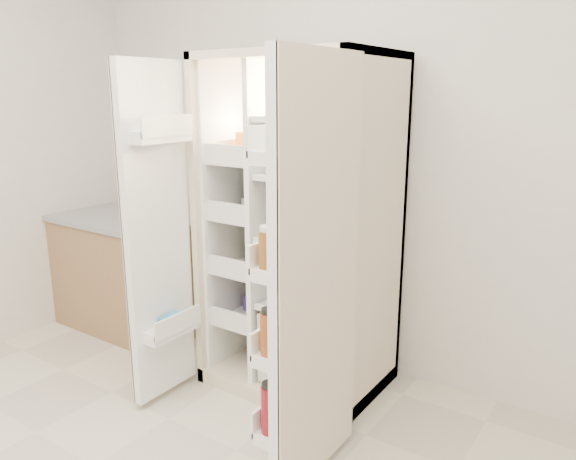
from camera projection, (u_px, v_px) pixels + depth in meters
The scene contains 5 objects.
wall_back at pixel (357, 139), 3.07m from camera, with size 4.00×0.02×2.70m, color silver.
refrigerator at pixel (307, 253), 3.00m from camera, with size 0.92×0.70×1.80m.
freezer_door at pixel (158, 237), 2.76m from camera, with size 0.15×0.40×1.72m.
fridge_door at pixel (312, 284), 2.16m from camera, with size 0.17×0.58×1.72m.
kitchen_counter at pixel (127, 272), 3.77m from camera, with size 1.09×0.58×0.79m.
Camera 1 is at (1.44, -0.78, 1.60)m, focal length 34.00 mm.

